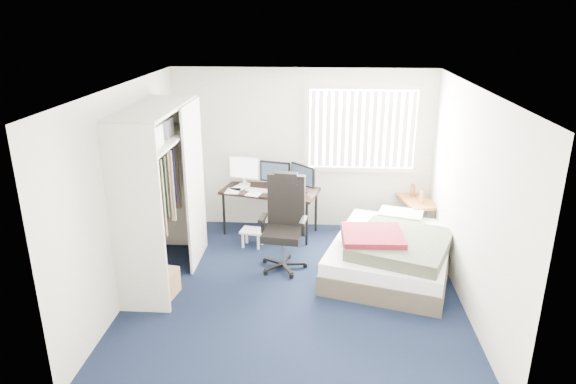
% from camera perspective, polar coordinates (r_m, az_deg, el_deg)
% --- Properties ---
extents(ground, '(4.20, 4.20, 0.00)m').
position_cam_1_polar(ground, '(6.52, 0.75, -10.79)').
color(ground, black).
rests_on(ground, ground).
extents(room_shell, '(4.20, 4.20, 4.20)m').
position_cam_1_polar(room_shell, '(5.90, 0.82, 1.98)').
color(room_shell, silver).
rests_on(room_shell, ground).
extents(window_assembly, '(1.72, 0.09, 1.32)m').
position_cam_1_polar(window_assembly, '(7.87, 8.25, 6.91)').
color(window_assembly, white).
rests_on(window_assembly, ground).
extents(closet, '(0.64, 1.84, 2.22)m').
position_cam_1_polar(closet, '(6.50, -13.93, 1.60)').
color(closet, beige).
rests_on(closet, ground).
extents(desk, '(1.55, 0.98, 1.17)m').
position_cam_1_polar(desk, '(7.84, -1.93, 0.55)').
color(desk, black).
rests_on(desk, ground).
extents(office_chair, '(0.67, 0.67, 1.28)m').
position_cam_1_polar(office_chair, '(6.88, -0.41, -4.47)').
color(office_chair, black).
rests_on(office_chair, ground).
extents(footstool, '(0.36, 0.31, 0.26)m').
position_cam_1_polar(footstool, '(7.56, -3.99, -4.63)').
color(footstool, white).
rests_on(footstool, ground).
extents(nightstand, '(0.62, 0.92, 0.76)m').
position_cam_1_polar(nightstand, '(8.10, 13.98, -1.16)').
color(nightstand, brown).
rests_on(nightstand, ground).
extents(bed, '(1.98, 2.32, 0.65)m').
position_cam_1_polar(bed, '(6.95, 11.45, -6.55)').
color(bed, '#443C31').
rests_on(bed, ground).
extents(pine_box, '(0.47, 0.38, 0.32)m').
position_cam_1_polar(pine_box, '(6.54, -14.15, -9.69)').
color(pine_box, '#A97F54').
rests_on(pine_box, ground).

